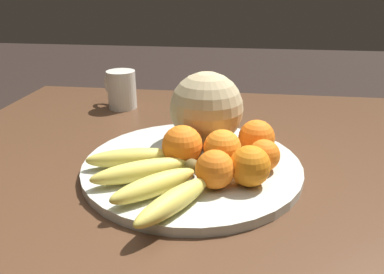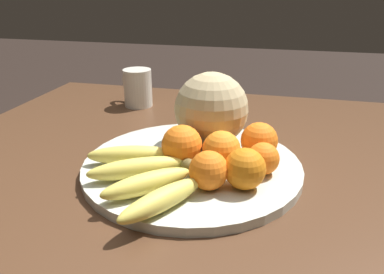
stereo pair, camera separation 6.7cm
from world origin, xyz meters
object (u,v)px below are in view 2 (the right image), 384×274
(orange_front_right, at_px, (207,170))
(ceramic_mug, at_px, (137,87))
(kitchen_table, at_px, (217,216))
(orange_top_small, at_px, (182,145))
(orange_front_left, at_px, (263,159))
(orange_back_left, at_px, (245,169))
(banana_bunch, at_px, (144,174))
(melon, at_px, (211,109))
(orange_mid_center, at_px, (221,150))
(fruit_bowl, at_px, (192,166))
(produce_tag, at_px, (199,165))
(orange_back_right, at_px, (259,141))

(orange_front_right, xyz_separation_m, ceramic_mug, (0.29, -0.43, 0.00))
(kitchen_table, relative_size, orange_top_small, 16.69)
(orange_front_left, bearing_deg, orange_back_left, 65.65)
(orange_top_small, bearing_deg, banana_bunch, 64.99)
(melon, xyz_separation_m, orange_top_small, (0.03, 0.10, -0.04))
(ceramic_mug, bearing_deg, orange_mid_center, 130.06)
(ceramic_mug, bearing_deg, kitchen_table, 130.79)
(orange_back_left, xyz_separation_m, orange_top_small, (0.12, -0.06, 0.00))
(orange_front_left, xyz_separation_m, ceramic_mug, (0.37, -0.36, 0.01))
(fruit_bowl, height_order, orange_mid_center, orange_mid_center)
(kitchen_table, height_order, orange_mid_center, orange_mid_center)
(fruit_bowl, bearing_deg, kitchen_table, -167.95)
(banana_bunch, relative_size, orange_top_small, 3.31)
(melon, xyz_separation_m, orange_front_right, (-0.03, 0.18, -0.04))
(ceramic_mug, bearing_deg, orange_back_left, 129.73)
(melon, xyz_separation_m, orange_back_left, (-0.09, 0.16, -0.04))
(fruit_bowl, bearing_deg, orange_mid_center, 172.44)
(banana_bunch, bearing_deg, orange_mid_center, -178.99)
(orange_top_small, relative_size, ceramic_mug, 0.70)
(melon, height_order, orange_top_small, melon)
(orange_front_right, relative_size, orange_mid_center, 0.93)
(banana_bunch, relative_size, ceramic_mug, 2.31)
(melon, distance_m, produce_tag, 0.13)
(orange_mid_center, height_order, produce_tag, orange_mid_center)
(produce_tag, xyz_separation_m, ceramic_mug, (0.26, -0.36, 0.03))
(orange_front_left, bearing_deg, ceramic_mug, -44.10)
(banana_bunch, height_order, ceramic_mug, ceramic_mug)
(orange_back_left, xyz_separation_m, produce_tag, (0.09, -0.06, -0.03))
(orange_top_small, bearing_deg, melon, -107.78)
(banana_bunch, xyz_separation_m, ceramic_mug, (0.18, -0.44, 0.02))
(banana_bunch, xyz_separation_m, orange_back_right, (-0.17, -0.15, 0.02))
(fruit_bowl, xyz_separation_m, orange_mid_center, (-0.06, 0.01, 0.04))
(orange_front_left, bearing_deg, fruit_bowl, -5.78)
(produce_tag, bearing_deg, ceramic_mug, -63.34)
(banana_bunch, xyz_separation_m, orange_front_left, (-0.19, -0.08, 0.01))
(kitchen_table, relative_size, banana_bunch, 5.05)
(orange_front_right, bearing_deg, produce_tag, -68.85)
(produce_tag, relative_size, ceramic_mug, 0.81)
(orange_front_left, distance_m, orange_top_small, 0.15)
(fruit_bowl, relative_size, orange_top_small, 5.45)
(melon, xyz_separation_m, banana_bunch, (0.07, 0.19, -0.06))
(orange_front_right, height_order, ceramic_mug, ceramic_mug)
(orange_front_left, bearing_deg, kitchen_table, -16.05)
(fruit_bowl, relative_size, produce_tag, 4.72)
(orange_front_left, relative_size, orange_front_right, 0.88)
(banana_bunch, relative_size, orange_mid_center, 3.56)
(kitchen_table, bearing_deg, ceramic_mug, -49.21)
(fruit_bowl, xyz_separation_m, banana_bunch, (0.06, 0.10, 0.03))
(orange_front_left, bearing_deg, orange_front_right, 40.47)
(kitchen_table, xyz_separation_m, ceramic_mug, (0.29, -0.33, 0.15))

